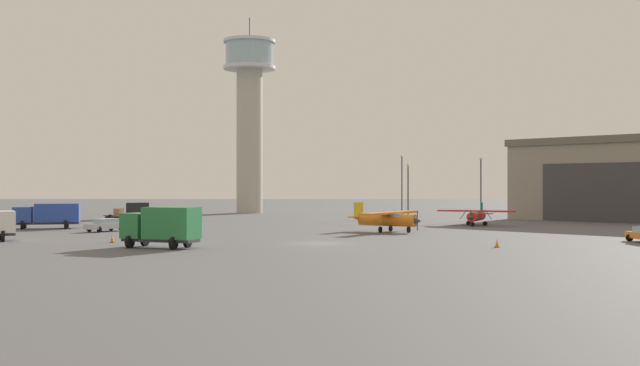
{
  "coord_description": "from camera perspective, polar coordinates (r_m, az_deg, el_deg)",
  "views": [
    {
      "loc": [
        1.08,
        -63.84,
        4.98
      ],
      "look_at": [
        -0.51,
        34.48,
        5.22
      ],
      "focal_mm": 42.31,
      "sensor_mm": 36.0,
      "label": 1
    }
  ],
  "objects": [
    {
      "name": "truck_flatbed_black",
      "position": [
        103.28,
        -14.07,
        -2.19
      ],
      "size": [
        6.47,
        5.36,
        2.62
      ],
      "rotation": [
        0.0,
        0.0,
        5.72
      ],
      "color": "#38383D",
      "rests_on": "ground_plane"
    },
    {
      "name": "car_silver",
      "position": [
        83.53,
        -15.9,
        -3.04
      ],
      "size": [
        3.86,
        4.68,
        1.37
      ],
      "rotation": [
        0.0,
        0.0,
        4.14
      ],
      "color": "#B7BABF",
      "rests_on": "ground_plane"
    },
    {
      "name": "control_tower",
      "position": [
        134.58,
        -5.36,
        5.9
      ],
      "size": [
        9.17,
        9.17,
        34.62
      ],
      "color": "#B2AD9E",
      "rests_on": "ground_plane"
    },
    {
      "name": "traffic_cone_near_right",
      "position": [
        61.73,
        13.24,
        -4.43
      ],
      "size": [
        0.36,
        0.36,
        0.73
      ],
      "color": "black",
      "rests_on": "ground_plane"
    },
    {
      "name": "hangar",
      "position": [
        117.55,
        22.13,
        0.27
      ],
      "size": [
        34.84,
        34.75,
        11.54
      ],
      "rotation": [
        0.0,
        0.0,
        -2.33
      ],
      "color": "gray",
      "rests_on": "ground_plane"
    },
    {
      "name": "light_post_north",
      "position": [
        110.11,
        12.07,
        0.04
      ],
      "size": [
        0.44,
        0.44,
        8.96
      ],
      "color": "#38383D",
      "rests_on": "ground_plane"
    },
    {
      "name": "light_post_east",
      "position": [
        105.65,
        6.68,
        -0.24
      ],
      "size": [
        0.44,
        0.44,
        7.97
      ],
      "color": "#38383D",
      "rests_on": "ground_plane"
    },
    {
      "name": "light_post_centre",
      "position": [
        115.52,
        6.21,
        0.2
      ],
      "size": [
        0.44,
        0.44,
        9.61
      ],
      "color": "#38383D",
      "rests_on": "ground_plane"
    },
    {
      "name": "traffic_cone_near_left",
      "position": [
        68.25,
        -12.32,
        -4.03
      ],
      "size": [
        0.36,
        0.36,
        0.69
      ],
      "color": "black",
      "rests_on": "ground_plane"
    },
    {
      "name": "ground_plane",
      "position": [
        64.04,
        -0.04,
        -4.6
      ],
      "size": [
        400.0,
        400.0,
        0.0
      ],
      "primitive_type": "plane",
      "color": "#545456"
    },
    {
      "name": "truck_box_blue",
      "position": [
        91.16,
        -19.85,
        -2.25
      ],
      "size": [
        7.47,
        4.3,
        2.84
      ],
      "rotation": [
        0.0,
        0.0,
        3.39
      ],
      "color": "#38383D",
      "rests_on": "ground_plane"
    },
    {
      "name": "airplane_red",
      "position": [
        93.97,
        11.76,
        -2.39
      ],
      "size": [
        9.07,
        7.19,
        2.75
      ],
      "rotation": [
        0.0,
        0.0,
        4.32
      ],
      "color": "red",
      "rests_on": "ground_plane"
    },
    {
      "name": "traffic_cone_mid_apron",
      "position": [
        67.38,
        -15.45,
        -4.08
      ],
      "size": [
        0.36,
        0.36,
        0.69
      ],
      "color": "black",
      "rests_on": "ground_plane"
    },
    {
      "name": "truck_box_green",
      "position": [
        60.69,
        -11.84,
        -3.16
      ],
      "size": [
        6.56,
        4.37,
        3.23
      ],
      "rotation": [
        0.0,
        0.0,
        2.79
      ],
      "color": "#38383D",
      "rests_on": "ground_plane"
    },
    {
      "name": "airplane_orange",
      "position": [
        79.83,
        5.05,
        -2.68
      ],
      "size": [
        7.9,
        9.64,
        3.09
      ],
      "rotation": [
        0.0,
        0.0,
        5.72
      ],
      "color": "orange",
      "rests_on": "ground_plane"
    }
  ]
}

